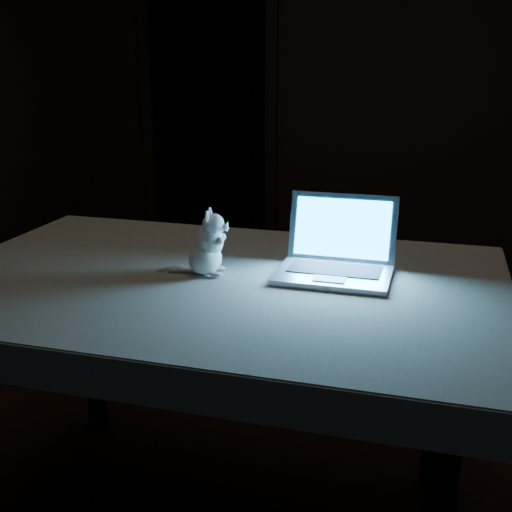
% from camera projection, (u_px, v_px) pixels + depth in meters
% --- Properties ---
extents(floor, '(5.00, 5.00, 0.00)m').
position_uv_depth(floor, '(270.00, 441.00, 2.56)').
color(floor, black).
rests_on(floor, ground).
extents(back_wall, '(4.50, 0.04, 2.60)m').
position_uv_depth(back_wall, '(357.00, 82.00, 4.48)').
color(back_wall, black).
rests_on(back_wall, ground).
extents(doorway, '(1.06, 0.36, 2.13)m').
position_uv_depth(doorway, '(209.00, 112.00, 4.82)').
color(doorway, black).
rests_on(doorway, back_wall).
extents(table, '(1.58, 1.03, 0.84)m').
position_uv_depth(table, '(218.00, 405.00, 2.02)').
color(table, black).
rests_on(table, floor).
extents(tablecloth, '(1.81, 1.33, 0.10)m').
position_uv_depth(tablecloth, '(220.00, 289.00, 1.95)').
color(tablecloth, beige).
rests_on(tablecloth, table).
extents(laptop, '(0.34, 0.30, 0.23)m').
position_uv_depth(laptop, '(334.00, 241.00, 1.85)').
color(laptop, '#B0B0B5').
rests_on(laptop, tablecloth).
extents(plush_mouse, '(0.18, 0.18, 0.20)m').
position_uv_depth(plush_mouse, '(205.00, 242.00, 1.89)').
color(plush_mouse, white).
rests_on(plush_mouse, tablecloth).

